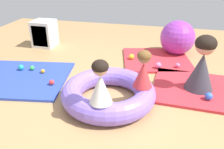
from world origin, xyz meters
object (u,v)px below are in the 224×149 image
play_ball_green (32,68)px  play_ball_red (52,82)px  child_in_white (100,82)px  play_ball_pink_second (158,65)px  play_ball_teal (21,67)px  play_ball_yellow (132,57)px  storage_cube (44,34)px  inflatable_cushion (108,93)px  adult_seated (202,64)px  child_in_red (143,69)px  play_ball_pink (178,65)px  exercise_ball_large (177,38)px  play_ball_blue (209,96)px  play_ball_orange (43,71)px

play_ball_green → play_ball_red: 0.69m
child_in_white → play_ball_pink_second: 1.76m
play_ball_teal → play_ball_yellow: size_ratio=0.96×
play_ball_pink_second → storage_cube: size_ratio=0.19×
inflatable_cushion → adult_seated: size_ratio=1.57×
play_ball_green → play_ball_red: size_ratio=0.99×
child_in_white → storage_cube: bearing=79.7°
child_in_red → play_ball_pink: size_ratio=6.04×
play_ball_green → exercise_ball_large: size_ratio=0.12×
child_in_red → adult_seated: bearing=29.6°
adult_seated → play_ball_pink_second: 0.90m
child_in_white → play_ball_green: 1.89m
inflatable_cushion → play_ball_green: 1.60m
play_ball_teal → storage_cube: bearing=100.5°
child_in_white → play_ball_yellow: child_in_white is taller
storage_cube → play_ball_blue: bearing=-25.5°
play_ball_pink → play_ball_orange: play_ball_pink is taller
play_ball_blue → play_ball_red: size_ratio=1.33×
child_in_white → play_ball_pink: (0.88, 1.72, -0.45)m
play_ball_pink → play_ball_red: play_ball_pink is taller
child_in_white → play_ball_red: bearing=96.1°
child_in_red → play_ball_orange: 1.82m
child_in_red → play_ball_pink: (0.47, 1.23, -0.43)m
inflatable_cushion → play_ball_pink_second: 1.31m
play_ball_yellow → play_ball_blue: bearing=-43.1°
storage_cube → play_ball_red: bearing=-59.3°
child_in_red → play_ball_yellow: size_ratio=4.87×
adult_seated → play_ball_pink: bearing=-18.2°
play_ball_green → play_ball_orange: 0.24m
play_ball_orange → play_ball_blue: bearing=-4.9°
child_in_red → play_ball_orange: (-1.70, 0.48, -0.44)m
play_ball_teal → play_ball_blue: bearing=-4.6°
play_ball_yellow → inflatable_cushion: bearing=-92.7°
play_ball_green → play_ball_orange: bearing=-15.1°
child_in_white → exercise_ball_large: 2.64m
inflatable_cushion → play_ball_orange: inflatable_cushion is taller
child_in_red → storage_cube: size_ratio=0.87×
child_in_red → play_ball_red: size_ratio=6.19×
play_ball_blue → storage_cube: 3.58m
play_ball_blue → storage_cube: storage_cube is taller
play_ball_yellow → play_ball_red: size_ratio=1.27×
play_ball_blue → play_ball_yellow: play_ball_blue is taller
child_in_red → play_ball_teal: (-2.11, 0.50, -0.42)m
child_in_white → adult_seated: size_ratio=0.65×
play_ball_pink → child_in_white: bearing=-117.2°
play_ball_yellow → exercise_ball_large: 1.03m
play_ball_orange → storage_cube: storage_cube is taller
play_ball_orange → play_ball_red: bearing=-45.7°
child_in_white → inflatable_cushion: bearing=42.7°
play_ball_green → play_ball_pink_second: 2.15m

